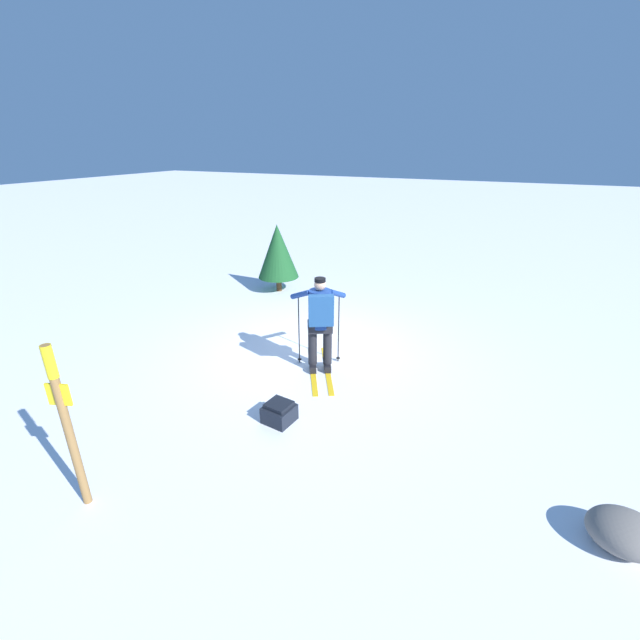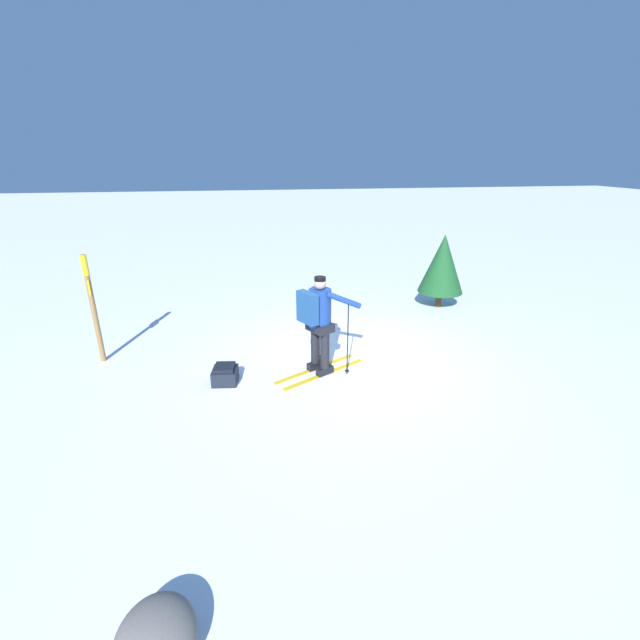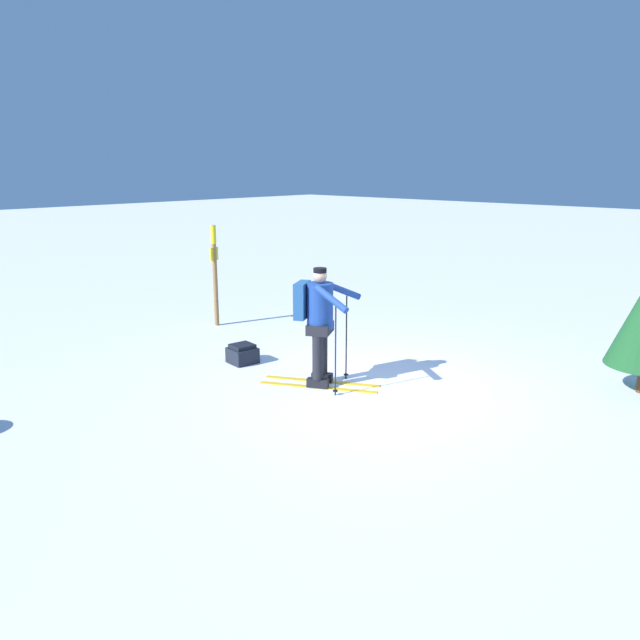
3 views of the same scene
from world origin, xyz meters
The scene contains 4 objects.
ground_plane centered at (0.00, 0.00, 0.00)m, with size 80.00×80.00×0.00m, color white.
skier centered at (0.45, -0.60, 0.97)m, with size 1.20×1.64×1.66m.
dropped_backpack centered at (0.54, -2.15, 0.14)m, with size 0.44×0.44×0.30m.
trail_marker centered at (-0.64, -4.32, 1.13)m, with size 0.24×0.10×1.92m.
Camera 3 is at (6.48, 5.10, 3.02)m, focal length 35.00 mm.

